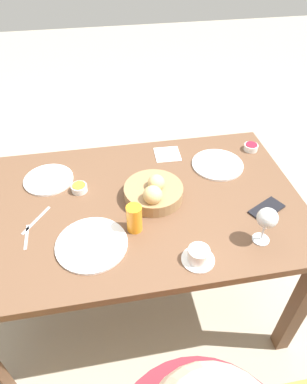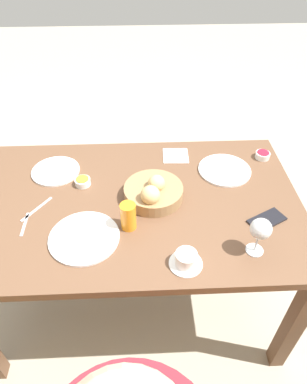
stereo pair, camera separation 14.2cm
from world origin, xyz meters
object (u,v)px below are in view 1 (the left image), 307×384
object	(u,v)px
plate_far_center	(92,244)
wine_glass	(267,219)
juice_glass	(134,218)
cell_phone	(267,209)
plate_near_right	(49,180)
plate_near_left	(217,164)
napkin	(167,154)
jam_bowl_honey	(79,188)
fork_silver	(36,220)
bread_basket	(154,192)
jam_bowl_berry	(251,147)
coffee_cup	(198,256)
spoon_coffee	(27,237)

from	to	relation	value
plate_far_center	wine_glass	size ratio (longest dim) A/B	1.71
juice_glass	cell_phone	bearing A→B (deg)	-179.23
plate_near_right	plate_near_left	bearing A→B (deg)	178.01
napkin	jam_bowl_honey	bearing A→B (deg)	24.39
juice_glass	cell_phone	world-z (taller)	juice_glass
plate_near_left	fork_silver	size ratio (longest dim) A/B	1.72
bread_basket	juice_glass	world-z (taller)	bread_basket
wine_glass	jam_bowl_berry	size ratio (longest dim) A/B	2.26
plate_far_center	cell_phone	size ratio (longest dim) A/B	1.59
coffee_cup	plate_far_center	bearing A→B (deg)	-20.08
juice_glass	fork_silver	size ratio (longest dim) A/B	0.82
bread_basket	plate_near_right	distance (m)	0.49
jam_bowl_honey	spoon_coffee	world-z (taller)	jam_bowl_honey
juice_glass	jam_bowl_honey	world-z (taller)	juice_glass
jam_bowl_honey	cell_phone	size ratio (longest dim) A/B	0.41
bread_basket	cell_phone	bearing A→B (deg)	161.40
coffee_cup	bread_basket	bearing A→B (deg)	-74.07
plate_near_right	wine_glass	xyz separation A→B (m)	(-0.80, 0.50, 0.11)
jam_bowl_honey	wine_glass	bearing A→B (deg)	148.88
plate_near_right	plate_far_center	xyz separation A→B (m)	(-0.18, 0.41, -0.00)
spoon_coffee	fork_silver	bearing A→B (deg)	-109.61
wine_glass	jam_bowl_honey	world-z (taller)	wine_glass
jam_bowl_honey	spoon_coffee	size ratio (longest dim) A/B	0.56
plate_near_left	wine_glass	bearing A→B (deg)	91.90
fork_silver	jam_bowl_honey	bearing A→B (deg)	-139.30
juice_glass	coffee_cup	size ratio (longest dim) A/B	0.97
wine_glass	plate_near_left	bearing A→B (deg)	-88.10
plate_far_center	coffee_cup	distance (m)	0.39
jam_bowl_honey	fork_silver	distance (m)	0.23
bread_basket	wine_glass	world-z (taller)	wine_glass
bread_basket	fork_silver	xyz separation A→B (m)	(0.48, 0.04, -0.04)
plate_near_right	plate_far_center	size ratio (longest dim) A/B	0.82
juice_glass	jam_bowl_berry	size ratio (longest dim) A/B	1.68
plate_near_right	coffee_cup	size ratio (longest dim) A/B	1.84
bread_basket	fork_silver	bearing A→B (deg)	5.18
plate_far_center	spoon_coffee	distance (m)	0.26
wine_glass	cell_phone	distance (m)	0.20
bread_basket	wine_glass	size ratio (longest dim) A/B	1.59
spoon_coffee	napkin	bearing A→B (deg)	-146.00
plate_far_center	napkin	size ratio (longest dim) A/B	2.12
juice_glass	jam_bowl_honey	distance (m)	0.34
coffee_cup	cell_phone	size ratio (longest dim) A/B	0.71
juice_glass	jam_bowl_berry	distance (m)	0.77
coffee_cup	spoon_coffee	distance (m)	0.65
coffee_cup	napkin	world-z (taller)	coffee_cup
plate_near_right	cell_phone	distance (m)	0.96
plate_near_right	bread_basket	bearing A→B (deg)	155.64
plate_far_center	jam_bowl_berry	xyz separation A→B (m)	(-0.81, -0.48, 0.01)
jam_bowl_berry	fork_silver	distance (m)	1.07
plate_far_center	jam_bowl_honey	bearing A→B (deg)	-83.02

